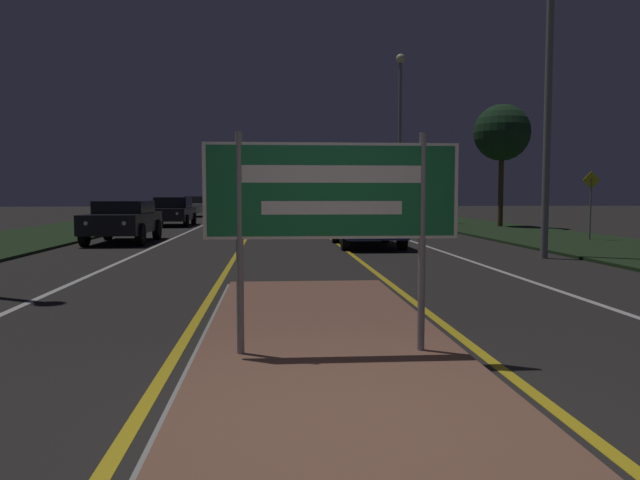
{
  "coord_description": "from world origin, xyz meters",
  "views": [
    {
      "loc": [
        -0.56,
        -4.01,
        1.61
      ],
      "look_at": [
        0.0,
        3.37,
        1.07
      ],
      "focal_mm": 35.0,
      "sensor_mm": 36.0,
      "label": 1
    }
  ],
  "objects_px": {
    "car_receding_0": "(367,220)",
    "warning_sign": "(591,198)",
    "car_receding_1": "(412,213)",
    "car_approaching_2": "(197,206)",
    "car_approaching_0": "(123,220)",
    "highway_sign": "(332,199)",
    "car_receding_2": "(317,207)",
    "car_approaching_1": "(173,211)",
    "streetlight_right_far": "(400,118)"
  },
  "relations": [
    {
      "from": "highway_sign",
      "to": "car_approaching_2",
      "type": "height_order",
      "value": "highway_sign"
    },
    {
      "from": "car_approaching_2",
      "to": "warning_sign",
      "type": "bearing_deg",
      "value": -57.42
    },
    {
      "from": "highway_sign",
      "to": "car_receding_2",
      "type": "bearing_deg",
      "value": 86.15
    },
    {
      "from": "warning_sign",
      "to": "car_approaching_0",
      "type": "bearing_deg",
      "value": 176.63
    },
    {
      "from": "streetlight_right_far",
      "to": "car_receding_0",
      "type": "xyz_separation_m",
      "value": [
        -3.95,
        -14.39,
        -4.91
      ]
    },
    {
      "from": "car_receding_1",
      "to": "warning_sign",
      "type": "relative_size",
      "value": 1.92
    },
    {
      "from": "car_approaching_0",
      "to": "car_approaching_1",
      "type": "xyz_separation_m",
      "value": [
        -0.12,
        11.17,
        -0.0
      ]
    },
    {
      "from": "streetlight_right_far",
      "to": "car_approaching_1",
      "type": "relative_size",
      "value": 1.93
    },
    {
      "from": "car_approaching_0",
      "to": "highway_sign",
      "type": "bearing_deg",
      "value": -70.14
    },
    {
      "from": "highway_sign",
      "to": "car_receding_0",
      "type": "relative_size",
      "value": 0.53
    },
    {
      "from": "highway_sign",
      "to": "streetlight_right_far",
      "type": "relative_size",
      "value": 0.27
    },
    {
      "from": "car_approaching_0",
      "to": "car_approaching_2",
      "type": "bearing_deg",
      "value": 91.16
    },
    {
      "from": "car_approaching_2",
      "to": "warning_sign",
      "type": "relative_size",
      "value": 1.86
    },
    {
      "from": "car_receding_0",
      "to": "car_approaching_1",
      "type": "bearing_deg",
      "value": 120.99
    },
    {
      "from": "car_approaching_0",
      "to": "car_receding_0",
      "type": "bearing_deg",
      "value": -15.46
    },
    {
      "from": "car_approaching_1",
      "to": "highway_sign",
      "type": "bearing_deg",
      "value": -77.93
    },
    {
      "from": "car_approaching_1",
      "to": "warning_sign",
      "type": "bearing_deg",
      "value": -37.35
    },
    {
      "from": "car_receding_0",
      "to": "car_receding_2",
      "type": "height_order",
      "value": "car_receding_0"
    },
    {
      "from": "highway_sign",
      "to": "car_receding_1",
      "type": "relative_size",
      "value": 0.55
    },
    {
      "from": "streetlight_right_far",
      "to": "car_receding_1",
      "type": "xyz_separation_m",
      "value": [
        -0.36,
        -4.72,
        -4.98
      ]
    },
    {
      "from": "car_approaching_1",
      "to": "car_approaching_2",
      "type": "xyz_separation_m",
      "value": [
        -0.37,
        13.29,
        0.01
      ]
    },
    {
      "from": "car_approaching_2",
      "to": "car_receding_2",
      "type": "bearing_deg",
      "value": -32.99
    },
    {
      "from": "car_approaching_1",
      "to": "warning_sign",
      "type": "distance_m",
      "value": 19.95
    },
    {
      "from": "car_receding_0",
      "to": "car_approaching_0",
      "type": "bearing_deg",
      "value": 164.54
    },
    {
      "from": "streetlight_right_far",
      "to": "car_approaching_2",
      "type": "height_order",
      "value": "streetlight_right_far"
    },
    {
      "from": "streetlight_right_far",
      "to": "car_approaching_0",
      "type": "distance_m",
      "value": 17.72
    },
    {
      "from": "highway_sign",
      "to": "car_receding_2",
      "type": "height_order",
      "value": "highway_sign"
    },
    {
      "from": "car_approaching_2",
      "to": "warning_sign",
      "type": "distance_m",
      "value": 30.13
    },
    {
      "from": "car_approaching_1",
      "to": "car_approaching_0",
      "type": "bearing_deg",
      "value": -89.39
    },
    {
      "from": "car_approaching_2",
      "to": "car_approaching_1",
      "type": "bearing_deg",
      "value": -88.39
    },
    {
      "from": "car_receding_1",
      "to": "car_approaching_2",
      "type": "distance_m",
      "value": 20.78
    },
    {
      "from": "car_receding_2",
      "to": "car_approaching_2",
      "type": "height_order",
      "value": "car_receding_2"
    },
    {
      "from": "car_receding_0",
      "to": "car_approaching_0",
      "type": "distance_m",
      "value": 8.2
    },
    {
      "from": "highway_sign",
      "to": "car_receding_2",
      "type": "distance_m",
      "value": 34.51
    },
    {
      "from": "car_approaching_1",
      "to": "car_approaching_2",
      "type": "height_order",
      "value": "car_approaching_1"
    },
    {
      "from": "car_receding_0",
      "to": "car_receding_1",
      "type": "bearing_deg",
      "value": 69.62
    },
    {
      "from": "car_receding_2",
      "to": "car_approaching_2",
      "type": "relative_size",
      "value": 1.07
    },
    {
      "from": "car_approaching_0",
      "to": "car_approaching_2",
      "type": "relative_size",
      "value": 1.06
    },
    {
      "from": "car_receding_2",
      "to": "streetlight_right_far",
      "type": "bearing_deg",
      "value": -59.77
    },
    {
      "from": "streetlight_right_far",
      "to": "car_receding_2",
      "type": "relative_size",
      "value": 1.99
    },
    {
      "from": "highway_sign",
      "to": "car_receding_2",
      "type": "xyz_separation_m",
      "value": [
        2.32,
        34.42,
        -0.8
      ]
    },
    {
      "from": "warning_sign",
      "to": "car_approaching_1",
      "type": "bearing_deg",
      "value": 142.65
    },
    {
      "from": "car_receding_0",
      "to": "warning_sign",
      "type": "height_order",
      "value": "warning_sign"
    },
    {
      "from": "highway_sign",
      "to": "car_approaching_0",
      "type": "xyz_separation_m",
      "value": [
        -5.56,
        15.39,
        -0.81
      ]
    },
    {
      "from": "car_approaching_2",
      "to": "car_approaching_0",
      "type": "bearing_deg",
      "value": -88.84
    },
    {
      "from": "car_receding_0",
      "to": "car_approaching_1",
      "type": "relative_size",
      "value": 0.96
    },
    {
      "from": "car_receding_0",
      "to": "warning_sign",
      "type": "xyz_separation_m",
      "value": [
        7.82,
        1.26,
        0.66
      ]
    },
    {
      "from": "warning_sign",
      "to": "car_receding_0",
      "type": "bearing_deg",
      "value": -170.86
    },
    {
      "from": "streetlight_right_far",
      "to": "car_approaching_2",
      "type": "xyz_separation_m",
      "value": [
        -12.34,
        12.25,
        -4.96
      ]
    },
    {
      "from": "streetlight_right_far",
      "to": "car_approaching_1",
      "type": "height_order",
      "value": "streetlight_right_far"
    }
  ]
}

